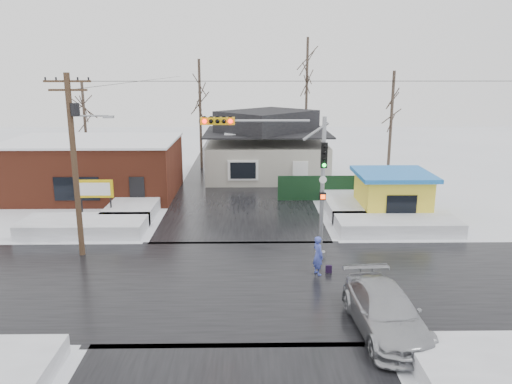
{
  "coord_description": "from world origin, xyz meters",
  "views": [
    {
      "loc": [
        0.44,
        -20.36,
        9.2
      ],
      "look_at": [
        0.81,
        4.51,
        3.0
      ],
      "focal_mm": 35.0,
      "sensor_mm": 36.0,
      "label": 1
    }
  ],
  "objects_px": {
    "car": "(385,312)",
    "traffic_signal": "(290,168)",
    "pedestrian": "(318,256)",
    "kiosk": "(392,194)",
    "utility_pole": "(75,155)",
    "marquee_sign": "(95,190)"
  },
  "relations": [
    {
      "from": "traffic_signal",
      "to": "kiosk",
      "type": "relative_size",
      "value": 1.52
    },
    {
      "from": "traffic_signal",
      "to": "pedestrian",
      "type": "distance_m",
      "value": 4.35
    },
    {
      "from": "traffic_signal",
      "to": "car",
      "type": "bearing_deg",
      "value": -68.46
    },
    {
      "from": "marquee_sign",
      "to": "kiosk",
      "type": "distance_m",
      "value": 18.51
    },
    {
      "from": "traffic_signal",
      "to": "car",
      "type": "relative_size",
      "value": 1.31
    },
    {
      "from": "traffic_signal",
      "to": "pedestrian",
      "type": "height_order",
      "value": "traffic_signal"
    },
    {
      "from": "utility_pole",
      "to": "marquee_sign",
      "type": "relative_size",
      "value": 3.53
    },
    {
      "from": "traffic_signal",
      "to": "utility_pole",
      "type": "distance_m",
      "value": 10.39
    },
    {
      "from": "car",
      "to": "pedestrian",
      "type": "bearing_deg",
      "value": 104.78
    },
    {
      "from": "pedestrian",
      "to": "car",
      "type": "bearing_deg",
      "value": 175.45
    },
    {
      "from": "marquee_sign",
      "to": "pedestrian",
      "type": "relative_size",
      "value": 1.41
    },
    {
      "from": "utility_pole",
      "to": "pedestrian",
      "type": "bearing_deg",
      "value": -12.88
    },
    {
      "from": "traffic_signal",
      "to": "pedestrian",
      "type": "relative_size",
      "value": 3.86
    },
    {
      "from": "kiosk",
      "to": "car",
      "type": "relative_size",
      "value": 0.86
    },
    {
      "from": "car",
      "to": "traffic_signal",
      "type": "bearing_deg",
      "value": 107.93
    },
    {
      "from": "marquee_sign",
      "to": "kiosk",
      "type": "relative_size",
      "value": 0.55
    },
    {
      "from": "kiosk",
      "to": "pedestrian",
      "type": "height_order",
      "value": "kiosk"
    },
    {
      "from": "utility_pole",
      "to": "car",
      "type": "height_order",
      "value": "utility_pole"
    },
    {
      "from": "marquee_sign",
      "to": "car",
      "type": "height_order",
      "value": "marquee_sign"
    },
    {
      "from": "utility_pole",
      "to": "kiosk",
      "type": "relative_size",
      "value": 1.96
    },
    {
      "from": "car",
      "to": "utility_pole",
      "type": "bearing_deg",
      "value": 145.94
    },
    {
      "from": "utility_pole",
      "to": "marquee_sign",
      "type": "bearing_deg",
      "value": 100.13
    }
  ]
}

